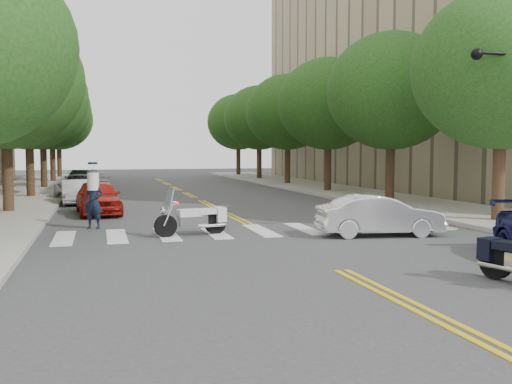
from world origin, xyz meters
name	(u,v)px	position (x,y,z in m)	size (l,w,h in m)	color
ground	(341,271)	(0.00, 0.00, 0.00)	(140.00, 140.00, 0.00)	#38383A
sidewalk_left	(17,197)	(-9.50, 22.00, 0.07)	(5.00, 60.00, 0.15)	#9E9991
sidewalk_right	(338,191)	(9.50, 22.00, 0.07)	(5.00, 60.00, 0.15)	#9E9991
tree_l_1	(5,80)	(-8.80, 14.00, 5.55)	(6.40, 6.40, 8.45)	#382316
tree_l_2	(28,97)	(-8.80, 22.00, 5.55)	(6.40, 6.40, 8.45)	#382316
tree_l_3	(42,108)	(-8.80, 30.00, 5.55)	(6.40, 6.40, 8.45)	#382316
tree_l_4	(52,115)	(-8.80, 38.00, 5.55)	(6.40, 6.40, 8.45)	#382316
tree_l_5	(58,120)	(-8.80, 46.00, 5.55)	(6.40, 6.40, 8.45)	#382316
tree_r_0	(502,69)	(8.80, 6.00, 5.55)	(6.40, 6.40, 8.45)	#382316
tree_r_1	(391,91)	(8.80, 14.00, 5.55)	(6.40, 6.40, 8.45)	#382316
tree_r_2	(328,104)	(8.80, 22.00, 5.55)	(6.40, 6.40, 8.45)	#382316
tree_r_3	(288,112)	(8.80, 30.00, 5.55)	(6.40, 6.40, 8.45)	#382316
tree_r_4	(259,118)	(8.80, 38.00, 5.55)	(6.40, 6.40, 8.45)	#382316
tree_r_5	(238,122)	(8.80, 46.00, 5.55)	(6.40, 6.40, 8.45)	#382316
motorcycle_parked	(197,218)	(-2.19, 6.09, 0.53)	(2.33, 0.86, 1.52)	black
officer_standing	(94,202)	(-5.34, 8.50, 0.91)	(0.67, 0.44, 1.82)	black
convertible	(380,215)	(3.28, 4.50, 0.64)	(1.35, 3.88, 1.28)	silver
parked_car_a	(98,197)	(-5.20, 13.00, 0.71)	(1.68, 4.17, 1.42)	#A71911
parked_car_b	(75,192)	(-6.30, 18.00, 0.60)	(1.26, 3.62, 1.19)	silver
parked_car_c	(78,186)	(-6.30, 22.26, 0.65)	(2.15, 4.67, 1.30)	#A3A4AA
parked_car_d	(81,181)	(-6.30, 27.18, 0.69)	(1.92, 4.73, 1.37)	black
parked_car_e	(98,180)	(-5.20, 29.50, 0.62)	(1.46, 3.62, 1.23)	#9B9BA0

